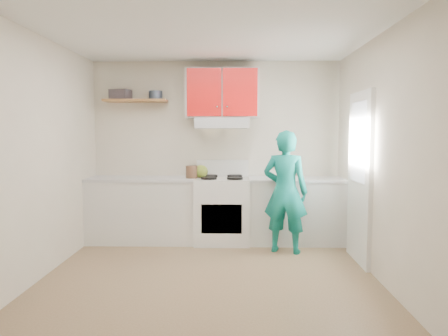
{
  "coord_description": "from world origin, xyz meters",
  "views": [
    {
      "loc": [
        0.27,
        -4.44,
        1.57
      ],
      "look_at": [
        0.15,
        0.55,
        1.15
      ],
      "focal_mm": 34.4,
      "sensor_mm": 36.0,
      "label": 1
    }
  ],
  "objects_px": {
    "tin": "(156,95)",
    "kettle": "(201,171)",
    "stove": "(222,210)",
    "person": "(285,192)",
    "crock": "(192,173)"
  },
  "relations": [
    {
      "from": "tin",
      "to": "kettle",
      "type": "relative_size",
      "value": 0.92
    },
    {
      "from": "stove",
      "to": "tin",
      "type": "relative_size",
      "value": 4.7
    },
    {
      "from": "stove",
      "to": "person",
      "type": "height_order",
      "value": "person"
    },
    {
      "from": "tin",
      "to": "kettle",
      "type": "xyz_separation_m",
      "value": [
        0.65,
        -0.11,
        -1.09
      ]
    },
    {
      "from": "kettle",
      "to": "crock",
      "type": "height_order",
      "value": "kettle"
    },
    {
      "from": "tin",
      "to": "crock",
      "type": "distance_m",
      "value": 1.23
    },
    {
      "from": "stove",
      "to": "kettle",
      "type": "xyz_separation_m",
      "value": [
        -0.31,
        0.06,
        0.55
      ]
    },
    {
      "from": "person",
      "to": "stove",
      "type": "bearing_deg",
      "value": -11.66
    },
    {
      "from": "crock",
      "to": "person",
      "type": "height_order",
      "value": "person"
    },
    {
      "from": "crock",
      "to": "person",
      "type": "xyz_separation_m",
      "value": [
        1.26,
        -0.46,
        -0.2
      ]
    },
    {
      "from": "tin",
      "to": "stove",
      "type": "bearing_deg",
      "value": -9.86
    },
    {
      "from": "stove",
      "to": "person",
      "type": "bearing_deg",
      "value": -30.04
    },
    {
      "from": "stove",
      "to": "crock",
      "type": "xyz_separation_m",
      "value": [
        -0.43,
        -0.02,
        0.54
      ]
    },
    {
      "from": "stove",
      "to": "tin",
      "type": "bearing_deg",
      "value": 170.14
    },
    {
      "from": "kettle",
      "to": "person",
      "type": "distance_m",
      "value": 1.28
    }
  ]
}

